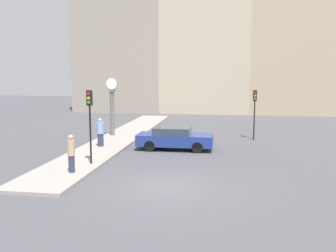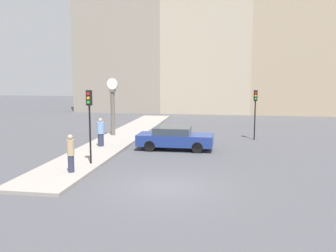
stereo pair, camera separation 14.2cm
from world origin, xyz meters
name	(u,v)px [view 2 (the right image)]	position (x,y,z in m)	size (l,w,h in m)	color
ground_plane	(166,187)	(0.00, 0.00, 0.00)	(120.00, 120.00, 0.00)	#47474C
sidewalk_corner	(122,137)	(-5.25, 11.45, 0.08)	(2.85, 26.91, 0.15)	gray
building_row	(210,51)	(0.10, 30.70, 7.38)	(32.57, 5.00, 15.55)	gray
sedan_car	(175,138)	(-0.78, 7.76, 0.73)	(4.67, 1.86, 1.41)	navy
traffic_light_near	(89,111)	(-4.38, 2.83, 2.82)	(0.26, 0.24, 3.73)	black
traffic_light_far	(255,104)	(4.34, 12.14, 2.55)	(0.26, 0.24, 3.54)	black
street_clock	(113,107)	(-5.98, 11.60, 2.28)	(0.91, 0.40, 4.27)	#666056
pedestrian_tan_coat	(71,153)	(-4.66, 1.06, 1.05)	(0.34, 0.34, 1.77)	#2D334C
pedestrian_blue_stripe	(101,132)	(-5.44, 7.35, 1.03)	(0.43, 0.43, 1.78)	#2D334C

